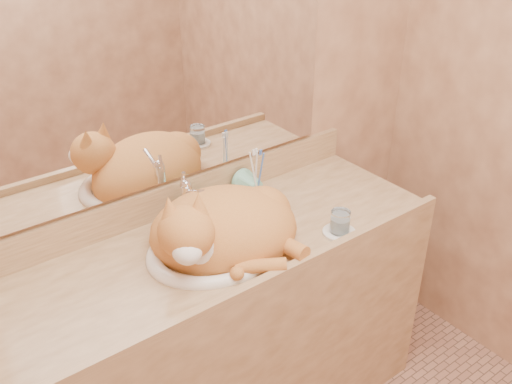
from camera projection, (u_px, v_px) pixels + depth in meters
wall_back at (163, 108)px, 1.87m from camera, size 2.40×0.02×2.50m
vanity_counter at (218, 341)px, 2.09m from camera, size 1.60×0.55×0.85m
mirror at (161, 67)px, 1.79m from camera, size 1.30×0.02×0.80m
sink_basin at (217, 230)px, 1.83m from camera, size 0.51×0.44×0.15m
faucet at (187, 201)px, 1.94m from camera, size 0.07×0.14×0.19m
cat at (220, 226)px, 1.82m from camera, size 0.61×0.56×0.27m
soap_dispenser at (220, 203)px, 1.95m from camera, size 0.09×0.09×0.18m
toothbrush_cup at (257, 190)px, 2.11m from camera, size 0.11×0.11×0.09m
toothbrushes at (257, 170)px, 2.07m from camera, size 0.03×0.03×0.21m
saucer at (339, 233)px, 1.94m from camera, size 0.11×0.11×0.01m
water_glass at (340, 222)px, 1.92m from camera, size 0.07×0.07×0.08m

